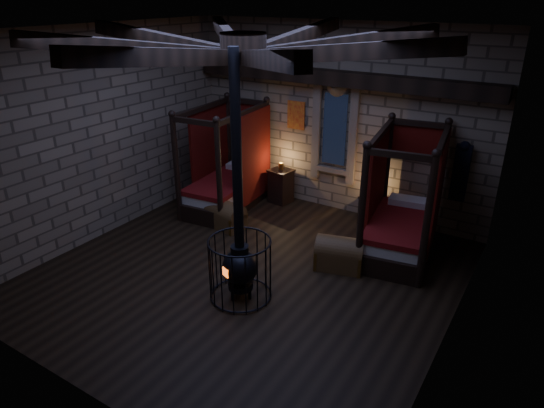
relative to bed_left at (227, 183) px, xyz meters
The scene contains 8 objects.
room 4.37m from the bed_left, 45.20° to the right, with size 7.02×7.02×4.29m.
bed_left is the anchor object (origin of this frame).
bed_right 4.18m from the bed_left, ahead, with size 1.54×2.44×2.39m.
trunk_left 1.18m from the bed_left, 55.70° to the right, with size 0.90×0.65×0.61m.
trunk_right 3.67m from the bed_left, 18.97° to the right, with size 0.98×0.76×0.64m.
nightstand_left 1.30m from the bed_left, 42.73° to the left, with size 0.58×0.56×1.01m.
nightstand_right 3.36m from the bed_left, 14.16° to the left, with size 0.49×0.48×0.73m.
stove 3.82m from the bed_left, 50.04° to the right, with size 1.04×1.04×4.05m.
Camera 1 is at (4.41, -6.23, 4.74)m, focal length 32.00 mm.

